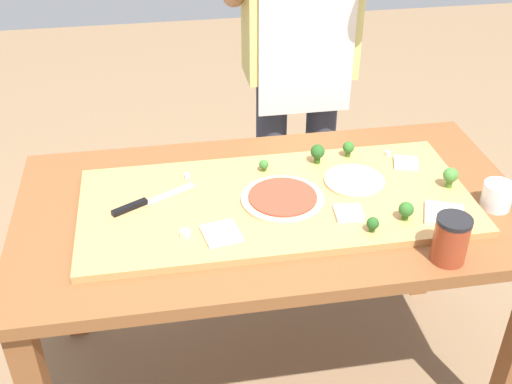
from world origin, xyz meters
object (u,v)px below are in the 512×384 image
at_px(broccoli_floret_front_right, 450,176).
at_px(chefs_knife, 143,204).
at_px(broccoli_floret_front_mid, 406,210).
at_px(pizza_slice_far_left, 406,163).
at_px(cheese_crumble_c, 185,233).
at_px(broccoli_floret_center_right, 373,224).
at_px(pizza_slice_near_left, 349,213).
at_px(pizza_slice_far_right, 221,233).
at_px(pizza_whole_tomato_red, 283,198).
at_px(sauce_jar, 451,239).
at_px(pizza_slice_center, 444,214).
at_px(cheese_crumble_a, 387,154).
at_px(broccoli_floret_back_left, 263,165).
at_px(cheese_crumble_b, 187,176).
at_px(broccoli_floret_back_mid, 318,152).
at_px(broccoli_floret_center_left, 348,148).
at_px(cook_center, 300,49).
at_px(prep_table, 272,231).
at_px(flour_cup, 497,197).
at_px(pizza_whole_white_garlic, 355,180).

bearing_deg(broccoli_floret_front_right, chefs_knife, 176.59).
bearing_deg(broccoli_floret_front_mid, broccoli_floret_front_right, 35.80).
xyz_separation_m(pizza_slice_far_left, cheese_crumble_c, (-0.72, -0.26, 0.00)).
relative_size(pizza_slice_far_left, broccoli_floret_center_right, 1.70).
bearing_deg(pizza_slice_near_left, pizza_slice_far_right, -174.74).
height_order(chefs_knife, pizza_whole_tomato_red, same).
height_order(pizza_whole_tomato_red, sauce_jar, sauce_jar).
height_order(pizza_slice_center, broccoli_floret_center_right, broccoli_floret_center_right).
bearing_deg(sauce_jar, cheese_crumble_a, 88.70).
distance_m(broccoli_floret_back_left, sauce_jar, 0.63).
bearing_deg(pizza_slice_center, cheese_crumble_b, 155.24).
distance_m(chefs_knife, broccoli_floret_back_mid, 0.58).
xyz_separation_m(pizza_whole_tomato_red, broccoli_floret_center_left, (0.26, 0.21, 0.02)).
bearing_deg(chefs_knife, cheese_crumble_c, -56.56).
relative_size(pizza_whole_tomato_red, broccoli_floret_front_right, 3.82).
height_order(sauce_jar, cook_center, cook_center).
bearing_deg(prep_table, pizza_slice_far_left, 13.13).
height_order(pizza_slice_far_right, broccoli_floret_center_left, broccoli_floret_center_left).
bearing_deg(broccoli_floret_center_left, broccoli_floret_back_mid, -168.10).
height_order(pizza_slice_center, cheese_crumble_a, cheese_crumble_a).
relative_size(pizza_slice_near_left, broccoli_floret_front_right, 1.21).
bearing_deg(chefs_knife, broccoli_floret_center_right, -20.44).
bearing_deg(sauce_jar, flour_cup, 40.44).
height_order(broccoli_floret_center_left, cheese_crumble_a, broccoli_floret_center_left).
bearing_deg(cheese_crumble_a, cheese_crumble_b, -177.66).
bearing_deg(pizza_whole_tomato_red, broccoli_floret_back_left, 99.64).
bearing_deg(broccoli_floret_front_mid, pizza_slice_center, -2.11).
height_order(prep_table, cheese_crumble_b, cheese_crumble_b).
relative_size(pizza_slice_far_right, pizza_slice_near_left, 1.24).
relative_size(pizza_whole_white_garlic, pizza_slice_near_left, 2.39).
bearing_deg(pizza_whole_tomato_red, pizza_slice_far_right, -145.42).
bearing_deg(cook_center, prep_table, -109.41).
relative_size(broccoli_floret_back_mid, sauce_jar, 0.49).
relative_size(broccoli_floret_front_right, sauce_jar, 0.49).
bearing_deg(sauce_jar, broccoli_floret_front_right, 66.09).
bearing_deg(broccoli_floret_center_right, sauce_jar, -35.84).
bearing_deg(cheese_crumble_a, broccoli_floret_front_mid, -101.52).
xyz_separation_m(broccoli_floret_center_left, broccoli_floret_back_left, (-0.29, -0.04, -0.01)).
bearing_deg(broccoli_floret_back_mid, flour_cup, -32.51).
xyz_separation_m(pizza_slice_center, broccoli_floret_center_left, (-0.17, 0.37, 0.03)).
relative_size(broccoli_floret_center_left, broccoli_floret_back_mid, 0.83).
bearing_deg(sauce_jar, broccoli_floret_back_left, 130.40).
height_order(pizza_slice_near_left, sauce_jar, sauce_jar).
xyz_separation_m(prep_table, broccoli_floret_back_mid, (0.18, 0.17, 0.17)).
bearing_deg(cheese_crumble_c, sauce_jar, -15.15).
height_order(pizza_slice_near_left, cheese_crumble_b, cheese_crumble_b).
relative_size(broccoli_floret_center_left, cook_center, 0.03).
height_order(pizza_slice_center, cheese_crumble_c, cheese_crumble_c).
distance_m(pizza_slice_near_left, flour_cup, 0.45).
bearing_deg(cheese_crumble_c, pizza_slice_far_left, 19.70).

